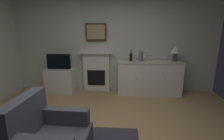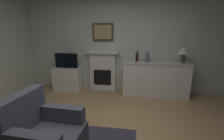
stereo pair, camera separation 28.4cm
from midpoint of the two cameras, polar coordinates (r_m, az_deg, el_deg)
wall_rear at (r=4.53m, az=4.96°, el=11.50°), size 5.50×0.06×3.00m
fireplace_unit at (r=4.60m, az=-1.37°, el=-0.39°), size 0.87×0.30×1.10m
framed_picture at (r=4.51m, az=-1.34°, el=12.92°), size 0.55×0.04×0.45m
sideboard_cabinet at (r=4.43m, az=16.47°, el=-3.00°), size 1.65×0.49×0.88m
table_lamp at (r=4.41m, az=25.11°, el=5.76°), size 0.26×0.26×0.40m
wine_bottle at (r=4.29m, az=10.48°, el=4.32°), size 0.08×0.08×0.29m
wine_glass_left at (r=4.27m, az=15.94°, el=4.17°), size 0.07×0.07×0.16m
wine_glass_center at (r=4.31m, az=17.36°, el=4.16°), size 0.07×0.07×0.16m
vase_decorative at (r=4.22m, az=13.81°, el=4.45°), size 0.11×0.11×0.28m
tv_cabinet at (r=4.79m, az=-13.28°, el=-2.99°), size 0.75×0.42×0.65m
tv_set at (r=4.64m, az=-13.75°, el=3.14°), size 0.62×0.07×0.40m
armchair at (r=2.35m, az=-19.34°, el=-20.58°), size 0.84×0.81×0.92m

